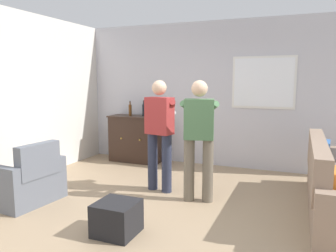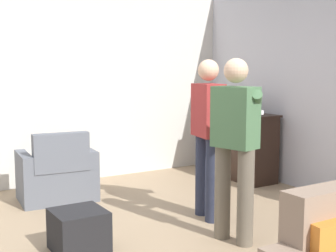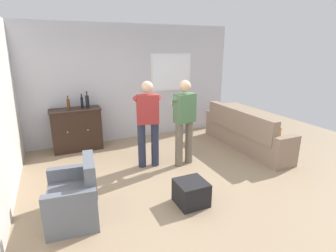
% 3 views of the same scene
% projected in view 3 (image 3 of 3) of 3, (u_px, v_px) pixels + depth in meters
% --- Properties ---
extents(ground, '(10.40, 10.40, 0.00)m').
position_uv_depth(ground, '(180.00, 181.00, 4.62)').
color(ground, '#9E8466').
extents(wall_back_with_window, '(5.20, 0.15, 2.80)m').
position_uv_depth(wall_back_with_window, '(135.00, 83.00, 6.55)').
color(wall_back_with_window, silver).
rests_on(wall_back_with_window, ground).
extents(couch, '(0.57, 2.52, 0.93)m').
position_uv_depth(couch, '(243.00, 133.00, 6.05)').
color(couch, gray).
rests_on(couch, ground).
extents(armchair, '(0.72, 0.94, 0.85)m').
position_uv_depth(armchair, '(75.00, 199.00, 3.57)').
color(armchair, slate).
rests_on(armchair, ground).
extents(sideboard_cabinet, '(1.10, 0.49, 0.95)m').
position_uv_depth(sideboard_cabinet, '(77.00, 129.00, 5.93)').
color(sideboard_cabinet, black).
rests_on(sideboard_cabinet, ground).
extents(bottle_wine_green, '(0.08, 0.08, 0.38)m').
position_uv_depth(bottle_wine_green, '(87.00, 101.00, 5.86)').
color(bottle_wine_green, black).
rests_on(bottle_wine_green, sideboard_cabinet).
extents(bottle_liquor_amber, '(0.06, 0.06, 0.30)m').
position_uv_depth(bottle_liquor_amber, '(68.00, 104.00, 5.70)').
color(bottle_liquor_amber, '#593314').
rests_on(bottle_liquor_amber, sideboard_cabinet).
extents(bottle_spirits_clear, '(0.06, 0.06, 0.32)m').
position_uv_depth(bottle_spirits_clear, '(82.00, 102.00, 5.85)').
color(bottle_spirits_clear, black).
rests_on(bottle_spirits_clear, sideboard_cabinet).
extents(ottoman, '(0.44, 0.44, 0.36)m').
position_uv_depth(ottoman, '(191.00, 193.00, 3.91)').
color(ottoman, black).
rests_on(ottoman, ground).
extents(person_standing_left, '(0.55, 0.51, 1.68)m').
position_uv_depth(person_standing_left, '(148.00, 120.00, 4.96)').
color(person_standing_left, '#282D42').
rests_on(person_standing_left, ground).
extents(person_standing_right, '(0.54, 0.51, 1.68)m').
position_uv_depth(person_standing_right, '(184.00, 119.00, 5.04)').
color(person_standing_right, '#6B6051').
rests_on(person_standing_right, ground).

